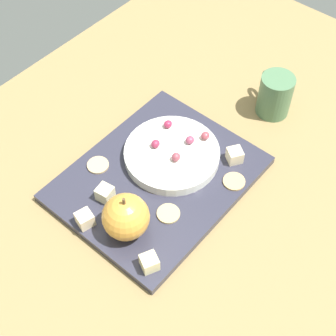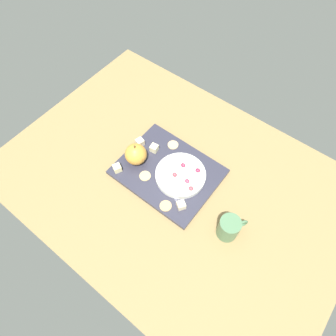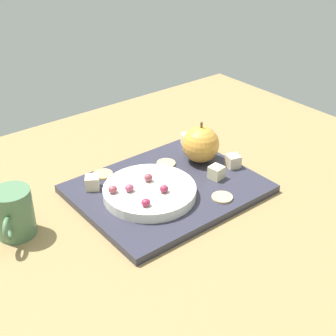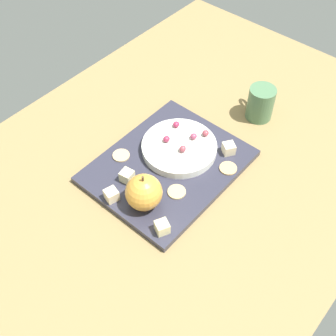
{
  "view_description": "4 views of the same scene",
  "coord_description": "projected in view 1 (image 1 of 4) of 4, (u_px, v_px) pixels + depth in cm",
  "views": [
    {
      "loc": [
        44.4,
        35.69,
        77.71
      ],
      "look_at": [
        3.09,
        0.73,
        7.72
      ],
      "focal_mm": 54.07,
      "sensor_mm": 36.0,
      "label": 1
    },
    {
      "loc": [
        -29.43,
        41.73,
        96.86
      ],
      "look_at": [
        3.74,
        -1.04,
        6.54
      ],
      "focal_mm": 32.1,
      "sensor_mm": 36.0,
      "label": 2
    },
    {
      "loc": [
        -45.27,
        -62.8,
        54.85
      ],
      "look_at": [
        3.53,
        -1.64,
        8.88
      ],
      "focal_mm": 50.85,
      "sensor_mm": 36.0,
      "label": 3
    },
    {
      "loc": [
        53.94,
        41.97,
        81.28
      ],
      "look_at": [
        6.06,
        0.8,
        6.57
      ],
      "focal_mm": 47.13,
      "sensor_mm": 36.0,
      "label": 4
    }
  ],
  "objects": [
    {
      "name": "cracker_2",
      "position": [
        168.0,
        214.0,
        0.86
      ],
      "size": [
        4.02,
        4.02,
        0.4
      ],
      "primitive_type": "cylinder",
      "color": "tan",
      "rests_on": "platter"
    },
    {
      "name": "cheese_cube_3",
      "position": [
        85.0,
        219.0,
        0.84
      ],
      "size": [
        3.22,
        3.22,
        2.62
      ],
      "primitive_type": "cube",
      "rotation": [
        0.0,
        0.0,
        1.3
      ],
      "color": "beige",
      "rests_on": "platter"
    },
    {
      "name": "cheese_cube_2",
      "position": [
        235.0,
        155.0,
        0.93
      ],
      "size": [
        3.63,
        3.63,
        2.62
      ],
      "primitive_type": "cube",
      "rotation": [
        0.0,
        0.0,
        0.98
      ],
      "color": "beige",
      "rests_on": "platter"
    },
    {
      "name": "grape_4",
      "position": [
        174.0,
        158.0,
        0.9
      ],
      "size": [
        1.71,
        1.53,
        1.58
      ],
      "primitive_type": "ellipsoid",
      "color": "#8F3F4B",
      "rests_on": "serving_dish"
    },
    {
      "name": "platter",
      "position": [
        158.0,
        178.0,
        0.92
      ],
      "size": [
        34.74,
        27.78,
        1.52
      ],
      "primitive_type": "cube",
      "color": "#2E2E3C",
      "rests_on": "table"
    },
    {
      "name": "cup",
      "position": [
        275.0,
        95.0,
        1.0
      ],
      "size": [
        7.44,
        8.93,
        8.76
      ],
      "color": "#4B734F",
      "rests_on": "table"
    },
    {
      "name": "cracker_1",
      "position": [
        98.0,
        165.0,
        0.93
      ],
      "size": [
        4.02,
        4.02,
        0.4
      ],
      "primitive_type": "cylinder",
      "color": "tan",
      "rests_on": "platter"
    },
    {
      "name": "apple_whole",
      "position": [
        126.0,
        217.0,
        0.81
      ],
      "size": [
        7.85,
        7.85,
        7.85
      ],
      "primitive_type": "sphere",
      "color": "gold",
      "rests_on": "platter"
    },
    {
      "name": "grape_0",
      "position": [
        190.0,
        140.0,
        0.93
      ],
      "size": [
        1.71,
        1.53,
        1.42
      ],
      "primitive_type": "ellipsoid",
      "color": "#953D58",
      "rests_on": "serving_dish"
    },
    {
      "name": "cheese_cube_0",
      "position": [
        149.0,
        262.0,
        0.79
      ],
      "size": [
        3.49,
        3.49,
        2.62
      ],
      "primitive_type": "cube",
      "rotation": [
        0.0,
        0.0,
        1.12
      ],
      "color": "beige",
      "rests_on": "platter"
    },
    {
      "name": "grape_2",
      "position": [
        155.0,
        144.0,
        0.92
      ],
      "size": [
        1.71,
        1.53,
        1.45
      ],
      "primitive_type": "ellipsoid",
      "color": "#8E2A46",
      "rests_on": "serving_dish"
    },
    {
      "name": "apple_stem",
      "position": [
        124.0,
        201.0,
        0.78
      ],
      "size": [
        0.5,
        0.5,
        1.2
      ],
      "primitive_type": "cylinder",
      "color": "brown",
      "rests_on": "apple_whole"
    },
    {
      "name": "cheese_cube_1",
      "position": [
        105.0,
        193.0,
        0.87
      ],
      "size": [
        2.98,
        2.98,
        2.62
      ],
      "primitive_type": "cube",
      "rotation": [
        0.0,
        0.0,
        0.15
      ],
      "color": "beige",
      "rests_on": "platter"
    },
    {
      "name": "grape_3",
      "position": [
        205.0,
        136.0,
        0.94
      ],
      "size": [
        1.71,
        1.53,
        1.43
      ],
      "primitive_type": "ellipsoid",
      "color": "#943F4A",
      "rests_on": "serving_dish"
    },
    {
      "name": "serving_dish",
      "position": [
        172.0,
        154.0,
        0.93
      ],
      "size": [
        17.66,
        17.66,
        1.96
      ],
      "primitive_type": "cylinder",
      "color": "white",
      "rests_on": "platter"
    },
    {
      "name": "table",
      "position": [
        176.0,
        176.0,
        0.95
      ],
      "size": [
        121.79,
        86.6,
        3.01
      ],
      "primitive_type": "cube",
      "color": "olive",
      "rests_on": "ground"
    },
    {
      "name": "cracker_0",
      "position": [
        234.0,
        181.0,
        0.9
      ],
      "size": [
        4.02,
        4.02,
        0.4
      ],
      "primitive_type": "cylinder",
      "color": "tan",
      "rests_on": "platter"
    },
    {
      "name": "grape_1",
      "position": [
        168.0,
        124.0,
        0.96
      ],
      "size": [
        1.71,
        1.53,
        1.39
      ],
      "primitive_type": "ellipsoid",
      "color": "#962645",
      "rests_on": "serving_dish"
    }
  ]
}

